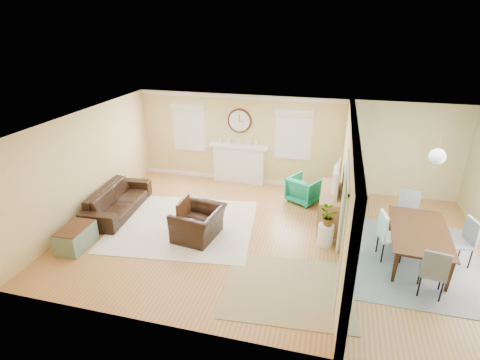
# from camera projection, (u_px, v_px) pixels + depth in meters

# --- Properties ---
(floor) EXTENTS (9.00, 9.00, 0.00)m
(floor) POSITION_uv_depth(u_px,v_px,m) (271.00, 238.00, 8.38)
(floor) COLOR #A76B27
(floor) RESTS_ON ground
(wall_back) EXTENTS (9.00, 0.02, 2.60)m
(wall_back) POSITION_uv_depth(u_px,v_px,m) (291.00, 143.00, 10.54)
(wall_back) COLOR tan
(wall_back) RESTS_ON ground
(wall_front) EXTENTS (9.00, 0.02, 2.60)m
(wall_front) POSITION_uv_depth(u_px,v_px,m) (236.00, 270.00, 5.20)
(wall_front) COLOR tan
(wall_front) RESTS_ON ground
(wall_left) EXTENTS (0.02, 6.00, 2.60)m
(wall_left) POSITION_uv_depth(u_px,v_px,m) (87.00, 166.00, 8.90)
(wall_left) COLOR tan
(wall_left) RESTS_ON ground
(ceiling) EXTENTS (9.00, 6.00, 0.02)m
(ceiling) POSITION_uv_depth(u_px,v_px,m) (276.00, 125.00, 7.35)
(ceiling) COLOR white
(ceiling) RESTS_ON wall_back
(partition) EXTENTS (0.17, 6.00, 2.60)m
(partition) POSITION_uv_depth(u_px,v_px,m) (348.00, 184.00, 7.75)
(partition) COLOR tan
(partition) RESTS_ON ground
(fireplace) EXTENTS (1.70, 0.30, 1.17)m
(fireplace) POSITION_uv_depth(u_px,v_px,m) (239.00, 163.00, 11.05)
(fireplace) COLOR white
(fireplace) RESTS_ON ground
(wall_clock) EXTENTS (0.70, 0.07, 0.70)m
(wall_clock) POSITION_uv_depth(u_px,v_px,m) (240.00, 121.00, 10.63)
(wall_clock) COLOR #442310
(wall_clock) RESTS_ON wall_back
(window_left) EXTENTS (1.05, 0.13, 1.42)m
(window_left) POSITION_uv_depth(u_px,v_px,m) (189.00, 124.00, 11.05)
(window_left) COLOR white
(window_left) RESTS_ON wall_back
(window_right) EXTENTS (1.05, 0.13, 1.42)m
(window_right) POSITION_uv_depth(u_px,v_px,m) (294.00, 131.00, 10.34)
(window_right) COLOR white
(window_right) RESTS_ON wall_back
(pendant) EXTENTS (0.30, 0.30, 0.55)m
(pendant) POSITION_uv_depth(u_px,v_px,m) (437.00, 156.00, 6.82)
(pendant) COLOR gold
(pendant) RESTS_ON ceiling
(rug_cream) EXTENTS (3.62, 3.23, 0.02)m
(rug_cream) POSITION_uv_depth(u_px,v_px,m) (183.00, 225.00, 8.88)
(rug_cream) COLOR beige
(rug_cream) RESTS_ON floor
(rug_jute) EXTENTS (2.46, 2.07, 0.01)m
(rug_jute) POSITION_uv_depth(u_px,v_px,m) (289.00, 289.00, 6.78)
(rug_jute) COLOR tan
(rug_jute) RESTS_ON floor
(rug_grey) EXTENTS (2.48, 3.10, 0.01)m
(rug_grey) POSITION_uv_depth(u_px,v_px,m) (416.00, 260.00, 7.60)
(rug_grey) COLOR gray
(rug_grey) RESTS_ON floor
(sofa) EXTENTS (1.06, 2.31, 0.66)m
(sofa) POSITION_uv_depth(u_px,v_px,m) (118.00, 200.00, 9.39)
(sofa) COLOR black
(sofa) RESTS_ON floor
(eames_chair) EXTENTS (1.09, 1.21, 0.70)m
(eames_chair) POSITION_uv_depth(u_px,v_px,m) (199.00, 223.00, 8.27)
(eames_chair) COLOR black
(eames_chair) RESTS_ON floor
(green_chair) EXTENTS (1.02, 1.03, 0.70)m
(green_chair) POSITION_uv_depth(u_px,v_px,m) (304.00, 189.00, 9.93)
(green_chair) COLOR #208259
(green_chair) RESTS_ON floor
(trunk) EXTENTS (0.55, 0.87, 0.49)m
(trunk) POSITION_uv_depth(u_px,v_px,m) (76.00, 237.00, 7.93)
(trunk) COLOR slate
(trunk) RESTS_ON floor
(credenza) EXTENTS (0.53, 1.57, 0.80)m
(credenza) POSITION_uv_depth(u_px,v_px,m) (331.00, 206.00, 8.92)
(credenza) COLOR #A77E4B
(credenza) RESTS_ON floor
(tv) EXTENTS (0.19, 1.13, 0.65)m
(tv) POSITION_uv_depth(u_px,v_px,m) (333.00, 178.00, 8.64)
(tv) COLOR black
(tv) RESTS_ON credenza
(garden_stool) EXTENTS (0.33, 0.33, 0.49)m
(garden_stool) POSITION_uv_depth(u_px,v_px,m) (326.00, 235.00, 8.03)
(garden_stool) COLOR white
(garden_stool) RESTS_ON floor
(potted_plant) EXTENTS (0.47, 0.44, 0.41)m
(potted_plant) POSITION_uv_depth(u_px,v_px,m) (327.00, 216.00, 7.85)
(potted_plant) COLOR #337F33
(potted_plant) RESTS_ON garden_stool
(dining_table) EXTENTS (1.22, 2.02, 0.69)m
(dining_table) POSITION_uv_depth(u_px,v_px,m) (419.00, 246.00, 7.47)
(dining_table) COLOR #442310
(dining_table) RESTS_ON floor
(dining_chair_n) EXTENTS (0.50, 0.50, 1.00)m
(dining_chair_n) POSITION_uv_depth(u_px,v_px,m) (408.00, 210.00, 8.34)
(dining_chair_n) COLOR gray
(dining_chair_n) RESTS_ON floor
(dining_chair_s) EXTENTS (0.50, 0.50, 0.97)m
(dining_chair_s) POSITION_uv_depth(u_px,v_px,m) (434.00, 267.00, 6.46)
(dining_chair_s) COLOR gray
(dining_chair_s) RESTS_ON floor
(dining_chair_w) EXTENTS (0.53, 0.53, 1.01)m
(dining_chair_w) POSITION_uv_depth(u_px,v_px,m) (392.00, 233.00, 7.44)
(dining_chair_w) COLOR white
(dining_chair_w) RESTS_ON floor
(dining_chair_e) EXTENTS (0.53, 0.53, 0.98)m
(dining_chair_e) POSITION_uv_depth(u_px,v_px,m) (460.00, 238.00, 7.28)
(dining_chair_e) COLOR gray
(dining_chair_e) RESTS_ON floor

